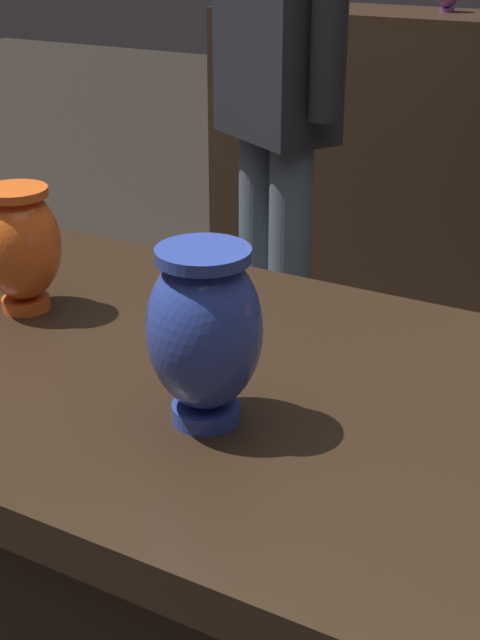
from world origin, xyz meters
TOP-DOWN VIEW (x-y plane):
  - vase_centerpiece at (-0.03, -0.10)m, footprint 0.12×0.12m
  - vase_tall_behind at (-0.39, 0.03)m, footprint 0.11×0.11m
  - visitor_near_left at (-0.61, 1.20)m, footprint 0.42×0.32m

SIDE VIEW (x-z plane):
  - vase_tall_behind at x=-0.39m, z-range 0.81..0.98m
  - vase_centerpiece at x=-0.03m, z-range 0.81..1.00m
  - visitor_near_left at x=-0.61m, z-range 0.14..1.71m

